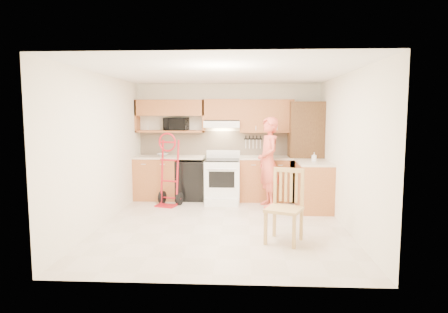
# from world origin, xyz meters

# --- Properties ---
(floor) EXTENTS (4.00, 4.50, 0.02)m
(floor) POSITION_xyz_m (0.00, 0.00, -0.01)
(floor) COLOR #C0B19A
(floor) RESTS_ON ground
(ceiling) EXTENTS (4.00, 4.50, 0.02)m
(ceiling) POSITION_xyz_m (0.00, 0.00, 2.51)
(ceiling) COLOR white
(ceiling) RESTS_ON ground
(wall_back) EXTENTS (4.00, 0.02, 2.50)m
(wall_back) POSITION_xyz_m (0.00, 2.26, 1.25)
(wall_back) COLOR #EDE4C7
(wall_back) RESTS_ON ground
(wall_front) EXTENTS (4.00, 0.02, 2.50)m
(wall_front) POSITION_xyz_m (0.00, -2.26, 1.25)
(wall_front) COLOR #EDE4C7
(wall_front) RESTS_ON ground
(wall_left) EXTENTS (0.02, 4.50, 2.50)m
(wall_left) POSITION_xyz_m (-2.01, 0.00, 1.25)
(wall_left) COLOR #EDE4C7
(wall_left) RESTS_ON ground
(wall_right) EXTENTS (0.02, 4.50, 2.50)m
(wall_right) POSITION_xyz_m (2.01, 0.00, 1.25)
(wall_right) COLOR #EDE4C7
(wall_right) RESTS_ON ground
(backsplash) EXTENTS (3.92, 0.03, 0.55)m
(backsplash) POSITION_xyz_m (0.00, 2.23, 1.20)
(backsplash) COLOR #CDB392
(backsplash) RESTS_ON wall_back
(lower_cab_left) EXTENTS (0.90, 0.60, 0.90)m
(lower_cab_left) POSITION_xyz_m (-1.55, 1.95, 0.45)
(lower_cab_left) COLOR #AA6942
(lower_cab_left) RESTS_ON ground
(dishwasher) EXTENTS (0.60, 0.60, 0.85)m
(dishwasher) POSITION_xyz_m (-0.80, 1.95, 0.42)
(dishwasher) COLOR black
(dishwasher) RESTS_ON ground
(lower_cab_right) EXTENTS (1.14, 0.60, 0.90)m
(lower_cab_right) POSITION_xyz_m (0.83, 1.95, 0.45)
(lower_cab_right) COLOR #AA6942
(lower_cab_right) RESTS_ON ground
(countertop_left) EXTENTS (1.50, 0.63, 0.04)m
(countertop_left) POSITION_xyz_m (-1.25, 1.95, 0.92)
(countertop_left) COLOR beige
(countertop_left) RESTS_ON lower_cab_left
(countertop_right) EXTENTS (1.14, 0.63, 0.04)m
(countertop_right) POSITION_xyz_m (0.83, 1.95, 0.92)
(countertop_right) COLOR beige
(countertop_right) RESTS_ON lower_cab_right
(cab_return_right) EXTENTS (0.60, 1.00, 0.90)m
(cab_return_right) POSITION_xyz_m (1.70, 1.15, 0.45)
(cab_return_right) COLOR #AA6942
(cab_return_right) RESTS_ON ground
(countertop_return) EXTENTS (0.63, 1.00, 0.04)m
(countertop_return) POSITION_xyz_m (1.70, 1.15, 0.92)
(countertop_return) COLOR beige
(countertop_return) RESTS_ON cab_return_right
(pantry_tall) EXTENTS (0.70, 0.60, 2.10)m
(pantry_tall) POSITION_xyz_m (1.65, 1.95, 1.05)
(pantry_tall) COLOR brown
(pantry_tall) RESTS_ON ground
(upper_cab_left) EXTENTS (1.50, 0.33, 0.34)m
(upper_cab_left) POSITION_xyz_m (-1.25, 2.08, 1.98)
(upper_cab_left) COLOR #AA6942
(upper_cab_left) RESTS_ON wall_back
(upper_shelf_mw) EXTENTS (1.50, 0.33, 0.04)m
(upper_shelf_mw) POSITION_xyz_m (-1.25, 2.08, 1.47)
(upper_shelf_mw) COLOR #AA6942
(upper_shelf_mw) RESTS_ON wall_back
(upper_cab_center) EXTENTS (0.76, 0.33, 0.44)m
(upper_cab_center) POSITION_xyz_m (-0.12, 2.08, 1.94)
(upper_cab_center) COLOR #AA6942
(upper_cab_center) RESTS_ON wall_back
(upper_cab_right) EXTENTS (1.14, 0.33, 0.70)m
(upper_cab_right) POSITION_xyz_m (0.83, 2.08, 1.80)
(upper_cab_right) COLOR #AA6942
(upper_cab_right) RESTS_ON wall_back
(range_hood) EXTENTS (0.76, 0.46, 0.14)m
(range_hood) POSITION_xyz_m (-0.12, 2.02, 1.63)
(range_hood) COLOR white
(range_hood) RESTS_ON wall_back
(knife_strip) EXTENTS (0.40, 0.05, 0.29)m
(knife_strip) POSITION_xyz_m (0.55, 2.21, 1.24)
(knife_strip) COLOR black
(knife_strip) RESTS_ON backsplash
(microwave) EXTENTS (0.54, 0.40, 0.28)m
(microwave) POSITION_xyz_m (-1.12, 2.08, 1.63)
(microwave) COLOR black
(microwave) RESTS_ON upper_shelf_mw
(range) EXTENTS (0.72, 0.95, 1.07)m
(range) POSITION_xyz_m (-0.10, 1.69, 0.53)
(range) COLOR white
(range) RESTS_ON ground
(person) EXTENTS (0.57, 0.74, 1.79)m
(person) POSITION_xyz_m (0.84, 1.35, 0.90)
(person) COLOR #DE5843
(person) RESTS_ON ground
(hand_truck) EXTENTS (0.64, 0.61, 1.33)m
(hand_truck) POSITION_xyz_m (-1.18, 1.34, 0.67)
(hand_truck) COLOR #B51520
(hand_truck) RESTS_ON ground
(dining_chair) EXTENTS (0.64, 0.66, 1.06)m
(dining_chair) POSITION_xyz_m (0.93, -0.81, 0.53)
(dining_chair) COLOR tan
(dining_chair) RESTS_ON ground
(soap_bottle) EXTENTS (0.10, 0.10, 0.17)m
(soap_bottle) POSITION_xyz_m (1.70, 1.18, 1.03)
(soap_bottle) COLOR white
(soap_bottle) RESTS_ON countertop_return
(bowl) EXTENTS (0.27, 0.27, 0.06)m
(bowl) POSITION_xyz_m (-1.41, 1.95, 0.97)
(bowl) COLOR white
(bowl) RESTS_ON countertop_left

